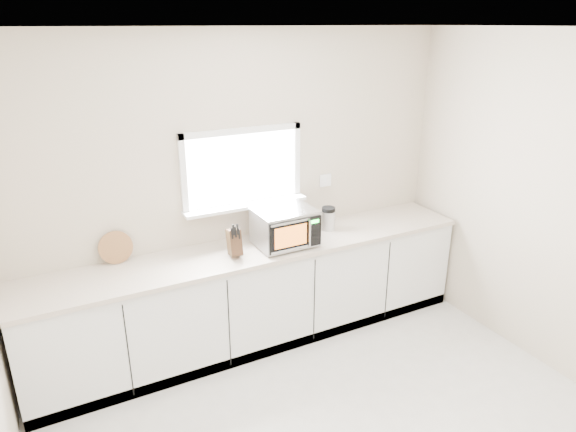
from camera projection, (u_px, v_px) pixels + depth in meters
back_wall at (242, 188)px, 4.49m from camera, size 4.00×0.17×2.70m
cabinets at (259, 296)px, 4.57m from camera, size 3.92×0.60×0.88m
countertop at (258, 249)px, 4.40m from camera, size 3.92×0.64×0.04m
microwave at (285, 227)px, 4.38m from camera, size 0.50×0.42×0.32m
knife_block at (234, 242)px, 4.19m from camera, size 0.12×0.21×0.29m
cutting_board at (116, 247)px, 4.07m from camera, size 0.27×0.06×0.27m
coffee_grinder at (328, 218)px, 4.74m from camera, size 0.13×0.13×0.22m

